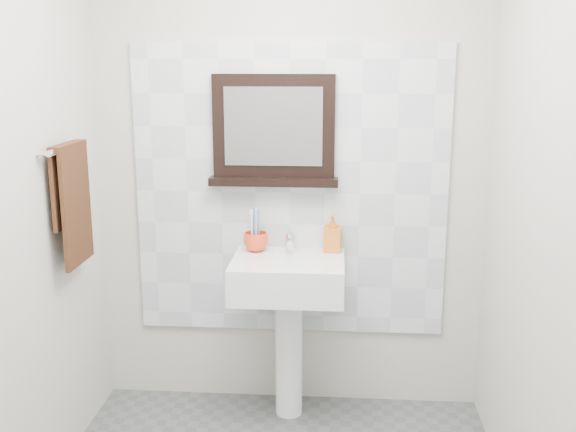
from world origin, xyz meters
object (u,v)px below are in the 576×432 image
at_px(framed_mirror, 274,133).
at_px(hand_towel, 72,195).
at_px(soap_dispenser, 333,233).
at_px(pedestal_sink, 288,294).
at_px(toothbrush_cup, 256,242).

xyz_separation_m(framed_mirror, hand_towel, (-0.86, -0.49, -0.23)).
height_order(soap_dispenser, hand_towel, hand_towel).
bearing_deg(pedestal_sink, hand_towel, -162.45).
xyz_separation_m(toothbrush_cup, framed_mirror, (0.09, 0.07, 0.55)).
xyz_separation_m(toothbrush_cup, soap_dispenser, (0.39, 0.03, 0.05)).
distance_m(soap_dispenser, framed_mirror, 0.59).
bearing_deg(framed_mirror, toothbrush_cup, -142.30).
height_order(toothbrush_cup, hand_towel, hand_towel).
bearing_deg(pedestal_sink, toothbrush_cup, 146.07).
height_order(soap_dispenser, framed_mirror, framed_mirror).
bearing_deg(soap_dispenser, toothbrush_cup, -172.95).
relative_size(pedestal_sink, framed_mirror, 1.48).
relative_size(toothbrush_cup, hand_towel, 0.23).
bearing_deg(hand_towel, soap_dispenser, 20.96).
relative_size(soap_dispenser, hand_towel, 0.34).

